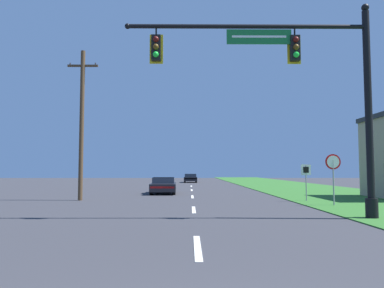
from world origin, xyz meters
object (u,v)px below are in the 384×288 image
Objects in this scene: far_car at (191,178)px; utility_pole_near at (82,122)px; route_sign_post at (306,174)px; car_ahead at (163,185)px; signal_mast at (308,86)px; stop_sign at (333,168)px.

utility_pole_near reaches higher than far_car.
route_sign_post is 0.23× the size of utility_pole_near.
signal_mast is at bearing -66.40° from car_ahead.
signal_mast is 39.87m from far_car.
signal_mast is 1.04× the size of utility_pole_near.
far_car is 0.48× the size of utility_pole_near.
stop_sign is at bearing -46.70° from car_ahead.
route_sign_post is at bearing 102.73° from stop_sign.
far_car is at bearing 78.24° from utility_pole_near.
far_car is at bearing 101.41° from stop_sign.
far_car is at bearing 85.23° from car_ahead.
signal_mast is 2.16× the size of far_car.
stop_sign reaches higher than car_ahead.
route_sign_post is (2.15, 7.40, -3.32)m from signal_mast.
far_car is (2.08, 24.94, -0.00)m from car_ahead.
utility_pole_near is at bearing 142.27° from signal_mast.
stop_sign is (9.05, -9.60, 1.26)m from car_ahead.
far_car is 2.10× the size of route_sign_post.
signal_mast reaches higher than route_sign_post.
car_ahead is 0.51× the size of utility_pole_near.
signal_mast reaches higher than stop_sign.
far_car is 1.70× the size of stop_sign.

